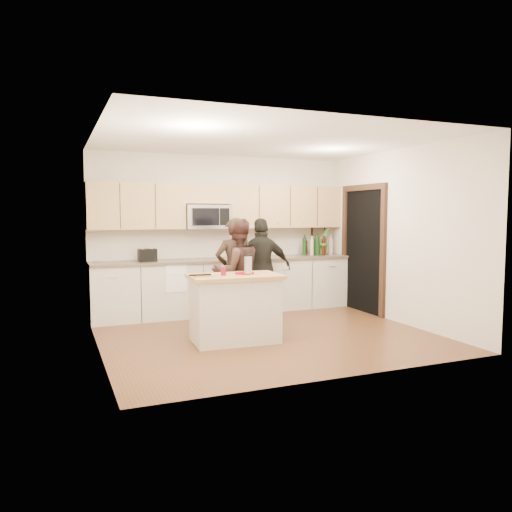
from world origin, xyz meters
name	(u,v)px	position (x,y,z in m)	size (l,w,h in m)	color
floor	(266,335)	(0.00, 0.00, 0.00)	(4.50, 4.50, 0.00)	brown
room_shell	(266,212)	(0.00, 0.00, 1.73)	(4.52, 4.02, 2.71)	beige
back_cabinetry	(227,285)	(0.00, 1.69, 0.47)	(4.50, 0.66, 0.94)	beige
upper_cabinetry	(225,205)	(0.03, 1.83, 1.84)	(4.50, 0.33, 0.75)	tan
microwave	(207,217)	(-0.31, 1.80, 1.65)	(0.76, 0.41, 0.40)	silver
doorway	(363,245)	(2.23, 0.90, 1.16)	(0.06, 1.25, 2.20)	black
framed_picture	(318,236)	(1.95, 1.98, 1.28)	(0.30, 0.03, 0.38)	black
dish_towel	(174,270)	(-0.95, 1.50, 0.80)	(0.34, 0.60, 0.48)	white
island	(235,308)	(-0.53, -0.20, 0.45)	(1.23, 0.76, 0.90)	beige
red_plate	(244,273)	(-0.38, -0.17, 0.91)	(0.26, 0.26, 0.02)	maroon
box_grater	(248,264)	(-0.36, -0.25, 1.04)	(0.10, 0.07, 0.25)	silver
drink_glass	(223,272)	(-0.70, -0.23, 0.95)	(0.07, 0.07, 0.11)	maroon
cutting_board	(204,276)	(-0.96, -0.21, 0.91)	(0.27, 0.18, 0.02)	tan
tongs	(200,275)	(-1.03, -0.27, 0.93)	(0.28, 0.03, 0.02)	black
knife	(213,276)	(-0.90, -0.41, 0.92)	(0.19, 0.02, 0.01)	silver
toaster	(147,255)	(-1.34, 1.67, 1.04)	(0.29, 0.19, 0.21)	black
bottle_cluster	(316,245)	(1.76, 1.72, 1.12)	(0.66, 0.30, 0.40)	black
orchid	(323,241)	(1.90, 1.72, 1.19)	(0.27, 0.22, 0.50)	#427830
woman_left	(234,272)	(-0.20, 0.72, 0.82)	(0.60, 0.39, 1.64)	black
woman_center	(237,273)	(-0.18, 0.67, 0.81)	(0.79, 0.62, 1.63)	#331E19
woman_right	(262,268)	(0.42, 1.13, 0.82)	(0.96, 0.40, 1.63)	black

